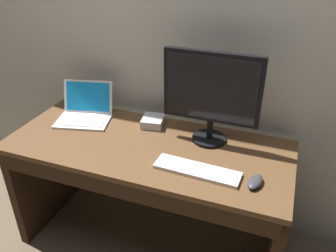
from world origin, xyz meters
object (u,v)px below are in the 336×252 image
external_monitor (211,93)px  computer_mouse (255,182)px  external_drive_box (153,121)px  laptop_white (85,112)px  wired_keyboard (197,170)px

external_monitor → computer_mouse: (0.30, -0.29, -0.28)m
external_monitor → external_drive_box: 0.45m
laptop_white → computer_mouse: 1.13m
laptop_white → external_drive_box: bearing=9.1°
external_monitor → external_drive_box: bearing=170.1°
laptop_white → external_monitor: external_monitor is taller
laptop_white → external_monitor: (0.79, 0.01, 0.25)m
laptop_white → external_drive_box: (0.43, 0.07, -0.02)m
computer_mouse → external_drive_box: 0.75m
laptop_white → computer_mouse: bearing=-14.9°
laptop_white → external_drive_box: size_ratio=2.66×
wired_keyboard → computer_mouse: (0.28, -0.00, 0.01)m
laptop_white → computer_mouse: size_ratio=3.10×
laptop_white → wired_keyboard: size_ratio=0.87×
external_monitor → wired_keyboard: external_monitor is taller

